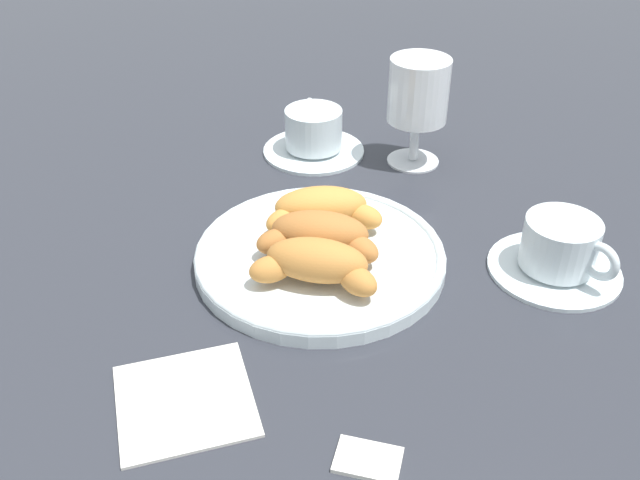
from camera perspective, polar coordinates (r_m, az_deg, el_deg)
ground_plane at (r=0.76m, az=0.28°, el=-0.73°), size 2.20×2.20×0.00m
pastry_plate at (r=0.73m, az=0.00°, el=-1.27°), size 0.26×0.26×0.02m
croissant_large at (r=0.76m, az=0.25°, el=2.55°), size 0.14×0.06×0.04m
croissant_small at (r=0.71m, az=-0.04°, el=0.44°), size 0.13×0.09×0.04m
croissant_extra at (r=0.67m, az=-0.31°, el=-1.94°), size 0.13×0.09×0.04m
coffee_cup_near at (r=0.75m, az=18.89°, el=-0.85°), size 0.14×0.14×0.06m
coffee_cup_far at (r=0.94m, az=-0.53°, el=8.61°), size 0.14×0.14×0.06m
juice_glass_left at (r=0.90m, az=8.00°, el=11.52°), size 0.08×0.08×0.14m
sugar_packet at (r=0.55m, az=4.39°, el=-17.24°), size 0.06×0.05×0.01m
folded_napkin at (r=0.60m, az=-10.95°, el=-12.60°), size 0.13×0.13×0.01m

